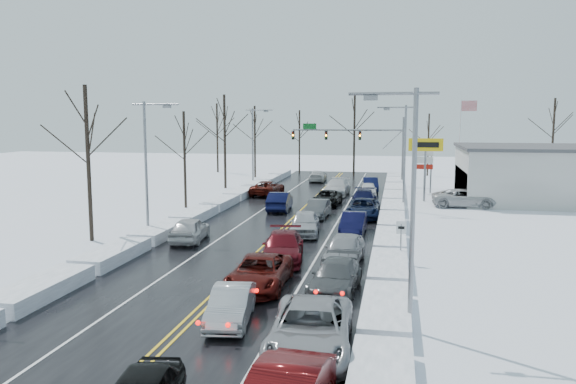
% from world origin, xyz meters
% --- Properties ---
extents(ground, '(160.00, 160.00, 0.00)m').
position_xyz_m(ground, '(0.00, 0.00, 0.00)').
color(ground, silver).
rests_on(ground, ground).
extents(road_surface, '(14.00, 84.00, 0.01)m').
position_xyz_m(road_surface, '(0.00, 2.00, 0.01)').
color(road_surface, black).
rests_on(road_surface, ground).
extents(snow_bank_left, '(1.89, 72.00, 0.73)m').
position_xyz_m(snow_bank_left, '(-7.60, 2.00, 0.00)').
color(snow_bank_left, white).
rests_on(snow_bank_left, ground).
extents(snow_bank_right, '(1.89, 72.00, 0.73)m').
position_xyz_m(snow_bank_right, '(7.60, 2.00, 0.00)').
color(snow_bank_right, white).
rests_on(snow_bank_right, ground).
extents(traffic_signal_mast, '(13.28, 0.39, 8.00)m').
position_xyz_m(traffic_signal_mast, '(3.45, 27.99, 5.48)').
color(traffic_signal_mast, slate).
rests_on(traffic_signal_mast, ground).
extents(tires_plus_sign, '(3.20, 0.34, 6.00)m').
position_xyz_m(tires_plus_sign, '(10.50, 15.99, 4.99)').
color(tires_plus_sign, slate).
rests_on(tires_plus_sign, ground).
extents(used_vehicles_sign, '(2.20, 0.22, 4.65)m').
position_xyz_m(used_vehicles_sign, '(10.50, 22.00, 3.32)').
color(used_vehicles_sign, slate).
rests_on(used_vehicles_sign, ground).
extents(speed_limit_sign, '(0.55, 0.09, 2.35)m').
position_xyz_m(speed_limit_sign, '(8.20, -8.00, 1.63)').
color(speed_limit_sign, slate).
rests_on(speed_limit_sign, ground).
extents(flagpole, '(1.87, 1.20, 10.00)m').
position_xyz_m(flagpole, '(15.17, 30.00, 5.93)').
color(flagpole, silver).
rests_on(flagpole, ground).
extents(dealership_building, '(20.40, 12.40, 5.30)m').
position_xyz_m(dealership_building, '(23.98, 18.00, 2.66)').
color(dealership_building, beige).
rests_on(dealership_building, ground).
extents(streetlight_se, '(3.20, 0.25, 9.00)m').
position_xyz_m(streetlight_se, '(8.30, -18.00, 5.31)').
color(streetlight_se, slate).
rests_on(streetlight_se, ground).
extents(streetlight_ne, '(3.20, 0.25, 9.00)m').
position_xyz_m(streetlight_ne, '(8.30, 10.00, 5.31)').
color(streetlight_ne, slate).
rests_on(streetlight_ne, ground).
extents(streetlight_sw, '(3.20, 0.25, 9.00)m').
position_xyz_m(streetlight_sw, '(-8.30, -4.00, 5.31)').
color(streetlight_sw, slate).
rests_on(streetlight_sw, ground).
extents(streetlight_nw, '(3.20, 0.25, 9.00)m').
position_xyz_m(streetlight_nw, '(-8.30, 24.00, 5.31)').
color(streetlight_nw, slate).
rests_on(streetlight_nw, ground).
extents(tree_left_b, '(4.00, 4.00, 10.00)m').
position_xyz_m(tree_left_b, '(-11.50, -6.00, 6.99)').
color(tree_left_b, '#2D231C').
rests_on(tree_left_b, ground).
extents(tree_left_c, '(3.40, 3.40, 8.50)m').
position_xyz_m(tree_left_c, '(-10.50, 8.00, 5.94)').
color(tree_left_c, '#2D231C').
rests_on(tree_left_c, ground).
extents(tree_left_d, '(4.20, 4.20, 10.50)m').
position_xyz_m(tree_left_d, '(-11.20, 22.00, 7.33)').
color(tree_left_d, '#2D231C').
rests_on(tree_left_d, ground).
extents(tree_left_e, '(3.80, 3.80, 9.50)m').
position_xyz_m(tree_left_e, '(-10.80, 34.00, 6.64)').
color(tree_left_e, '#2D231C').
rests_on(tree_left_e, ground).
extents(tree_far_a, '(4.00, 4.00, 10.00)m').
position_xyz_m(tree_far_a, '(-18.00, 40.00, 6.99)').
color(tree_far_a, '#2D231C').
rests_on(tree_far_a, ground).
extents(tree_far_b, '(3.60, 3.60, 9.00)m').
position_xyz_m(tree_far_b, '(-6.00, 41.00, 6.29)').
color(tree_far_b, '#2D231C').
rests_on(tree_far_b, ground).
extents(tree_far_c, '(4.40, 4.40, 11.00)m').
position_xyz_m(tree_far_c, '(2.00, 39.00, 7.68)').
color(tree_far_c, '#2D231C').
rests_on(tree_far_c, ground).
extents(tree_far_d, '(3.40, 3.40, 8.50)m').
position_xyz_m(tree_far_d, '(12.00, 40.50, 5.94)').
color(tree_far_d, '#2D231C').
rests_on(tree_far_d, ground).
extents(tree_far_e, '(4.20, 4.20, 10.50)m').
position_xyz_m(tree_far_e, '(28.00, 41.00, 7.33)').
color(tree_far_e, '#2D231C').
rests_on(tree_far_e, ground).
extents(queued_car_1, '(2.01, 4.39, 1.40)m').
position_xyz_m(queued_car_1, '(1.68, -18.40, 0.00)').
color(queued_car_1, '#ACAFB4').
rests_on(queued_car_1, ground).
extents(queued_car_2, '(2.61, 5.47, 1.51)m').
position_xyz_m(queued_car_2, '(1.70, -13.87, 0.00)').
color(queued_car_2, '#460C09').
rests_on(queued_car_2, ground).
extents(queued_car_3, '(2.94, 5.71, 1.58)m').
position_xyz_m(queued_car_3, '(1.75, -8.70, 0.00)').
color(queued_car_3, '#530B12').
rests_on(queued_car_3, ground).
extents(queued_car_4, '(2.40, 4.96, 1.63)m').
position_xyz_m(queued_car_4, '(1.80, -1.52, 0.00)').
color(queued_car_4, '#AFB1B7').
rests_on(queued_car_4, ground).
extents(queued_car_5, '(1.68, 4.40, 1.43)m').
position_xyz_m(queued_car_5, '(1.75, 5.22, 0.00)').
color(queued_car_5, '#414447').
rests_on(queued_car_5, ground).
extents(queued_car_6, '(2.52, 5.03, 1.37)m').
position_xyz_m(queued_car_6, '(1.69, 11.65, 0.00)').
color(queued_car_6, black).
rests_on(queued_car_6, ground).
extents(queued_car_7, '(2.60, 5.81, 1.66)m').
position_xyz_m(queued_car_7, '(1.87, 18.44, 0.00)').
color(queued_car_7, silver).
rests_on(queued_car_7, ground).
extents(queued_car_8, '(1.82, 4.29, 1.45)m').
position_xyz_m(queued_car_8, '(1.60, 22.23, 0.00)').
color(queued_car_8, black).
rests_on(queued_car_8, ground).
extents(queued_car_10, '(3.13, 6.15, 1.66)m').
position_xyz_m(queued_car_10, '(5.15, -20.65, 0.00)').
color(queued_car_10, '#93959B').
rests_on(queued_car_10, ground).
extents(queued_car_11, '(2.35, 5.07, 1.43)m').
position_xyz_m(queued_car_11, '(5.26, -13.80, 0.00)').
color(queued_car_11, '#44474A').
rests_on(queued_car_11, ground).
extents(queued_car_12, '(2.25, 4.92, 1.64)m').
position_xyz_m(queued_car_12, '(5.16, -8.69, 0.00)').
color(queued_car_12, gray).
rests_on(queued_car_12, ground).
extents(queued_car_13, '(1.67, 4.58, 1.50)m').
position_xyz_m(queued_car_13, '(5.06, -0.73, 0.00)').
color(queued_car_13, black).
rests_on(queued_car_13, ground).
extents(queued_car_14, '(2.58, 5.51, 1.52)m').
position_xyz_m(queued_car_14, '(5.33, 5.88, 0.00)').
color(queued_car_14, black).
rests_on(queued_car_14, ground).
extents(queued_car_15, '(2.40, 5.47, 1.56)m').
position_xyz_m(queued_car_15, '(5.06, 10.86, 0.00)').
color(queued_car_15, black).
rests_on(queued_car_15, ground).
extents(queued_car_16, '(1.92, 4.30, 1.44)m').
position_xyz_m(queued_car_16, '(5.06, 17.99, 0.00)').
color(queued_car_16, silver).
rests_on(queued_car_16, ground).
extents(queued_car_17, '(2.00, 4.59, 1.47)m').
position_xyz_m(queued_car_17, '(5.08, 22.63, 0.00)').
color(queued_car_17, black).
rests_on(queued_car_17, ground).
extents(oncoming_car_0, '(2.02, 5.01, 1.62)m').
position_xyz_m(oncoming_car_0, '(-1.93, 8.00, 0.00)').
color(oncoming_car_0, black).
rests_on(oncoming_car_0, ground).
extents(oncoming_car_1, '(2.92, 5.63, 1.52)m').
position_xyz_m(oncoming_car_1, '(-5.14, 17.05, 0.00)').
color(oncoming_car_1, '#450F09').
rests_on(oncoming_car_1, ground).
extents(oncoming_car_2, '(2.05, 4.85, 1.40)m').
position_xyz_m(oncoming_car_2, '(-1.80, 30.44, 0.00)').
color(oncoming_car_2, silver).
rests_on(oncoming_car_2, ground).
extents(oncoming_car_3, '(2.37, 4.83, 1.59)m').
position_xyz_m(oncoming_car_3, '(-5.15, -4.99, 0.00)').
color(oncoming_car_3, silver).
rests_on(oncoming_car_3, ground).
extents(parked_car_0, '(5.83, 2.82, 1.60)m').
position_xyz_m(parked_car_0, '(13.92, 13.07, 0.00)').
color(parked_car_0, '#B8B8BA').
rests_on(parked_car_0, ground).
extents(parked_car_1, '(2.71, 5.47, 1.53)m').
position_xyz_m(parked_car_1, '(16.85, 15.52, 0.00)').
color(parked_car_1, '#424447').
rests_on(parked_car_1, ground).
extents(parked_car_2, '(2.18, 4.55, 1.50)m').
position_xyz_m(parked_car_2, '(15.11, 23.07, 0.00)').
color(parked_car_2, black).
rests_on(parked_car_2, ground).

